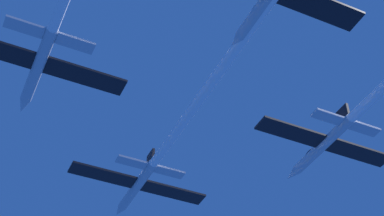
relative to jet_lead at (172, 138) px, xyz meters
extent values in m
cylinder|color=#B2BAC6|center=(0.00, 9.74, -0.03)|extent=(1.07, 9.70, 1.07)
cone|color=#B2BAC6|center=(0.00, 15.66, -0.03)|extent=(1.05, 2.13, 1.05)
ellipsoid|color=black|center=(0.00, 11.87, 0.43)|extent=(0.75, 1.94, 0.53)
cube|color=black|center=(-4.22, 9.25, -0.03)|extent=(7.37, 2.13, 0.23)
cube|color=black|center=(4.22, 9.25, -0.03)|extent=(7.37, 2.13, 0.23)
cube|color=black|center=(0.00, 5.86, 1.28)|extent=(0.28, 1.75, 1.55)
cube|color=#B2BAC6|center=(-2.19, 5.66, -0.03)|extent=(3.32, 1.28, 0.23)
cube|color=#B2BAC6|center=(2.19, 5.66, -0.03)|extent=(3.32, 1.28, 0.23)
cylinder|color=white|center=(0.00, -9.15, -0.03)|extent=(0.96, 28.07, 0.96)
cylinder|color=#B2BAC6|center=(-14.80, -4.16, 0.30)|extent=(1.07, 9.70, 1.07)
cone|color=#B2BAC6|center=(-14.80, 1.76, 0.30)|extent=(1.05, 2.13, 1.05)
ellipsoid|color=black|center=(-14.80, -2.03, 0.75)|extent=(0.75, 1.94, 0.53)
cube|color=black|center=(-10.57, -4.65, 0.30)|extent=(7.37, 2.13, 0.23)
cube|color=black|center=(-14.80, -8.04, 1.61)|extent=(0.28, 1.75, 1.55)
cube|color=#B2BAC6|center=(-16.99, -8.24, 0.30)|extent=(3.32, 1.28, 0.23)
cube|color=#B2BAC6|center=(-12.60, -8.24, 0.30)|extent=(3.32, 1.28, 0.23)
cylinder|color=#B2BAC6|center=(15.12, -4.87, 0.55)|extent=(1.07, 9.70, 1.07)
cone|color=#B2BAC6|center=(15.12, 1.05, 0.55)|extent=(1.05, 2.13, 1.05)
ellipsoid|color=black|center=(15.12, -2.74, 1.01)|extent=(0.75, 1.94, 0.53)
cube|color=black|center=(10.89, -5.36, 0.55)|extent=(7.37, 2.13, 0.23)
cube|color=black|center=(19.34, -5.36, 0.55)|extent=(7.37, 2.13, 0.23)
cube|color=black|center=(15.12, -8.76, 1.86)|extent=(0.28, 1.75, 1.55)
cube|color=#B2BAC6|center=(12.92, -8.95, 0.55)|extent=(3.32, 1.28, 0.23)
cube|color=#B2BAC6|center=(17.31, -8.95, 0.55)|extent=(3.32, 1.28, 0.23)
cone|color=#B2BAC6|center=(-0.28, -14.19, 0.03)|extent=(1.05, 2.13, 1.05)
ellipsoid|color=black|center=(-0.28, -17.97, 0.48)|extent=(0.75, 1.94, 0.53)
cube|color=black|center=(3.94, -20.59, 0.03)|extent=(7.37, 2.13, 0.23)
camera|label=1|loc=(-18.48, -44.43, -37.29)|focal=56.10mm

